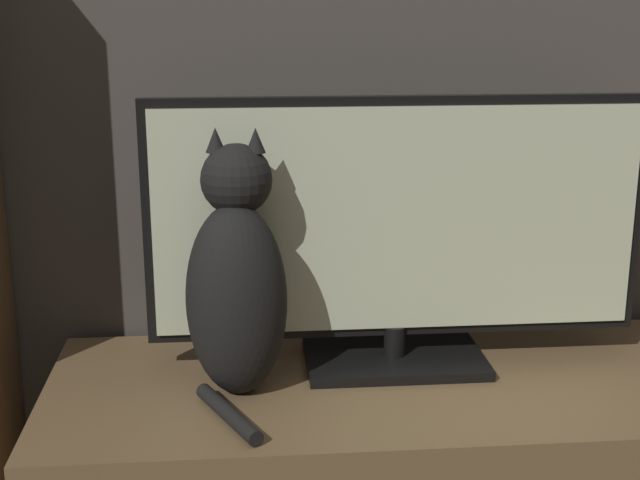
# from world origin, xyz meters

# --- Properties ---
(tv) EXTENTS (0.98, 0.22, 0.54)m
(tv) POSITION_xyz_m (0.00, 0.98, 0.79)
(tv) COLOR black
(tv) RESTS_ON tv_stand
(cat) EXTENTS (0.21, 0.33, 0.50)m
(cat) POSITION_xyz_m (-0.31, 0.88, 0.73)
(cat) COLOR black
(cat) RESTS_ON tv_stand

